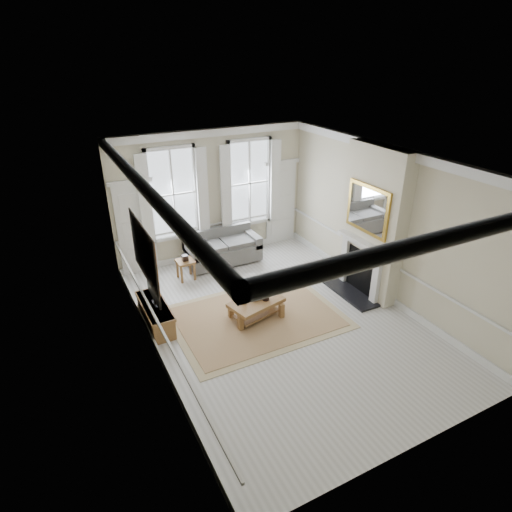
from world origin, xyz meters
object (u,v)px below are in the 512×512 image
sofa (222,249)px  tv_stand (156,315)px  side_table (185,264)px  coffee_table (256,304)px

sofa → tv_stand: 3.12m
sofa → side_table: size_ratio=3.83×
side_table → coffee_table: side_table is taller
coffee_table → side_table: bearing=94.7°
coffee_table → sofa: bearing=68.2°
sofa → tv_stand: (-2.35, -2.05, -0.12)m
tv_stand → coffee_table: bearing=-20.2°
tv_stand → side_table: bearing=53.2°
side_table → coffee_table: (0.76, -2.30, -0.05)m
side_table → tv_stand: size_ratio=0.37×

